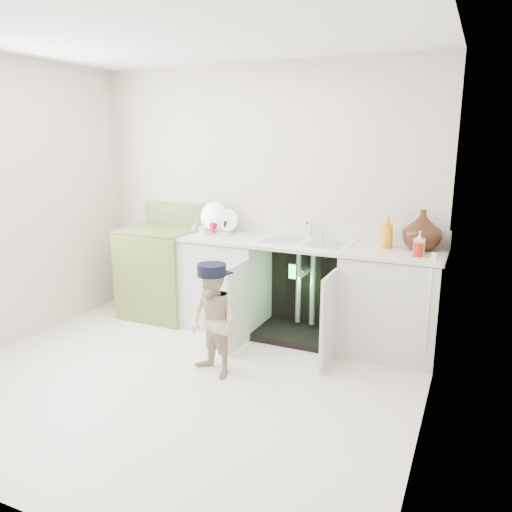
# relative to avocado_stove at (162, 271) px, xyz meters

# --- Properties ---
(ground) EXTENTS (3.50, 3.50, 0.00)m
(ground) POSITION_rel_avocado_stove_xyz_m (0.97, -1.18, -0.47)
(ground) COLOR beige
(ground) RESTS_ON ground
(room_shell) EXTENTS (6.00, 5.50, 1.26)m
(room_shell) POSITION_rel_avocado_stove_xyz_m (0.97, -1.18, 0.78)
(room_shell) COLOR beige
(room_shell) RESTS_ON ground
(counter_run) EXTENTS (2.44, 1.02, 1.24)m
(counter_run) POSITION_rel_avocado_stove_xyz_m (1.55, 0.03, 0.00)
(counter_run) COLOR silver
(counter_run) RESTS_ON ground
(avocado_stove) EXTENTS (0.74, 0.65, 1.15)m
(avocado_stove) POSITION_rel_avocado_stove_xyz_m (0.00, 0.00, 0.00)
(avocado_stove) COLOR olive
(avocado_stove) RESTS_ON ground
(repair_worker) EXTENTS (0.69, 0.91, 0.89)m
(repair_worker) POSITION_rel_avocado_stove_xyz_m (1.15, -0.99, -0.02)
(repair_worker) COLOR #C6B98E
(repair_worker) RESTS_ON ground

